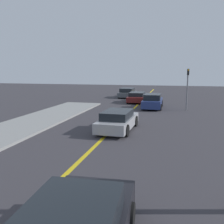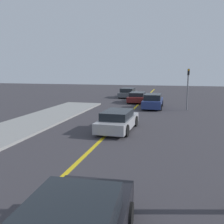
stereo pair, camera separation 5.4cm
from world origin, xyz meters
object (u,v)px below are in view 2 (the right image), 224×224
object	(u,v)px
car_parked_left_lot	(137,97)
car_oncoming_far	(128,93)
car_far_distant	(153,101)
traffic_light	(188,85)
car_ahead_center	(118,120)

from	to	relation	value
car_parked_left_lot	car_oncoming_far	distance (m)	5.17
car_far_distant	traffic_light	world-z (taller)	traffic_light
car_ahead_center	traffic_light	xyz separation A→B (m)	(4.46, 8.99, 1.71)
car_oncoming_far	traffic_light	size ratio (longest dim) A/B	1.18
car_ahead_center	car_oncoming_far	world-z (taller)	car_oncoming_far
car_oncoming_far	car_parked_left_lot	bearing A→B (deg)	-66.04
car_oncoming_far	traffic_light	xyz separation A→B (m)	(7.22, -9.57, 1.72)
car_ahead_center	car_oncoming_far	distance (m)	18.76
car_ahead_center	traffic_light	distance (m)	10.18
car_ahead_center	car_far_distant	bearing A→B (deg)	84.32
car_ahead_center	traffic_light	bearing A→B (deg)	65.75
car_ahead_center	traffic_light	size ratio (longest dim) A/B	1.18
car_ahead_center	car_oncoming_far	bearing A→B (deg)	100.58
car_far_distant	traffic_light	xyz separation A→B (m)	(3.14, -0.63, 1.67)
car_ahead_center	car_oncoming_far	size ratio (longest dim) A/B	1.00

